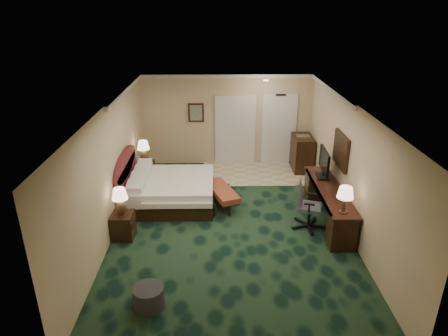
{
  "coord_description": "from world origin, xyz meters",
  "views": [
    {
      "loc": [
        -0.28,
        -7.66,
        4.59
      ],
      "look_at": [
        -0.14,
        0.6,
        1.14
      ],
      "focal_mm": 32.0,
      "sensor_mm": 36.0,
      "label": 1
    }
  ],
  "objects_px": {
    "tv": "(324,164)",
    "ottoman": "(149,297)",
    "lamp_near": "(120,202)",
    "desk": "(328,205)",
    "lamp_far": "(144,152)",
    "nightstand_near": "(123,225)",
    "bed_bench": "(222,197)",
    "desk_chair": "(310,205)",
    "nightstand_far": "(145,173)",
    "minibar": "(302,153)",
    "bed": "(172,191)"
  },
  "relations": [
    {
      "from": "nightstand_far",
      "to": "desk",
      "type": "xyz_separation_m",
      "value": [
        4.43,
        -2.02,
        0.08
      ]
    },
    {
      "from": "bed",
      "to": "nightstand_far",
      "type": "distance_m",
      "value": 1.41
    },
    {
      "from": "tv",
      "to": "ottoman",
      "type": "bearing_deg",
      "value": -133.9
    },
    {
      "from": "lamp_far",
      "to": "desk_chair",
      "type": "distance_m",
      "value": 4.63
    },
    {
      "from": "tv",
      "to": "minibar",
      "type": "height_order",
      "value": "tv"
    },
    {
      "from": "bed",
      "to": "lamp_far",
      "type": "relative_size",
      "value": 3.29
    },
    {
      "from": "tv",
      "to": "desk_chair",
      "type": "distance_m",
      "value": 1.22
    },
    {
      "from": "ottoman",
      "to": "nightstand_far",
      "type": "bearing_deg",
      "value": 99.92
    },
    {
      "from": "nightstand_near",
      "to": "lamp_near",
      "type": "bearing_deg",
      "value": -79.32
    },
    {
      "from": "nightstand_far",
      "to": "lamp_far",
      "type": "height_order",
      "value": "lamp_far"
    },
    {
      "from": "tv",
      "to": "lamp_near",
      "type": "bearing_deg",
      "value": -160.34
    },
    {
      "from": "nightstand_far",
      "to": "bed_bench",
      "type": "distance_m",
      "value": 2.41
    },
    {
      "from": "minibar",
      "to": "bed_bench",
      "type": "bearing_deg",
      "value": -137.17
    },
    {
      "from": "bed_bench",
      "to": "tv",
      "type": "distance_m",
      "value": 2.55
    },
    {
      "from": "nightstand_near",
      "to": "ottoman",
      "type": "height_order",
      "value": "nightstand_near"
    },
    {
      "from": "nightstand_far",
      "to": "tv",
      "type": "bearing_deg",
      "value": -17.11
    },
    {
      "from": "lamp_near",
      "to": "desk",
      "type": "xyz_separation_m",
      "value": [
        4.45,
        0.69,
        -0.46
      ]
    },
    {
      "from": "lamp_near",
      "to": "lamp_far",
      "type": "distance_m",
      "value": 2.76
    },
    {
      "from": "minibar",
      "to": "desk",
      "type": "bearing_deg",
      "value": -89.79
    },
    {
      "from": "bed",
      "to": "bed_bench",
      "type": "height_order",
      "value": "bed"
    },
    {
      "from": "desk",
      "to": "tv",
      "type": "height_order",
      "value": "tv"
    },
    {
      "from": "nightstand_near",
      "to": "tv",
      "type": "xyz_separation_m",
      "value": [
        4.46,
        1.3,
        0.84
      ]
    },
    {
      "from": "bed_bench",
      "to": "nightstand_far",
      "type": "bearing_deg",
      "value": 127.48
    },
    {
      "from": "nightstand_near",
      "to": "desk",
      "type": "bearing_deg",
      "value": 8.18
    },
    {
      "from": "lamp_far",
      "to": "tv",
      "type": "xyz_separation_m",
      "value": [
        4.44,
        -1.42,
        0.2
      ]
    },
    {
      "from": "lamp_near",
      "to": "tv",
      "type": "bearing_deg",
      "value": 16.81
    },
    {
      "from": "lamp_near",
      "to": "tv",
      "type": "height_order",
      "value": "tv"
    },
    {
      "from": "bed_bench",
      "to": "minibar",
      "type": "distance_m",
      "value": 3.24
    },
    {
      "from": "nightstand_near",
      "to": "bed_bench",
      "type": "xyz_separation_m",
      "value": [
        2.08,
        1.4,
        -0.05
      ]
    },
    {
      "from": "lamp_far",
      "to": "ottoman",
      "type": "height_order",
      "value": "lamp_far"
    },
    {
      "from": "nightstand_near",
      "to": "tv",
      "type": "distance_m",
      "value": 4.72
    },
    {
      "from": "nightstand_near",
      "to": "minibar",
      "type": "relative_size",
      "value": 0.53
    },
    {
      "from": "nightstand_far",
      "to": "ottoman",
      "type": "bearing_deg",
      "value": -80.08
    },
    {
      "from": "ottoman",
      "to": "desk",
      "type": "bearing_deg",
      "value": 37.24
    },
    {
      "from": "nightstand_near",
      "to": "nightstand_far",
      "type": "relative_size",
      "value": 0.9
    },
    {
      "from": "ottoman",
      "to": "lamp_near",
      "type": "bearing_deg",
      "value": 112.49
    },
    {
      "from": "nightstand_near",
      "to": "bed_bench",
      "type": "distance_m",
      "value": 2.51
    },
    {
      "from": "desk",
      "to": "desk_chair",
      "type": "distance_m",
      "value": 0.6
    },
    {
      "from": "nightstand_near",
      "to": "desk_chair",
      "type": "height_order",
      "value": "desk_chair"
    },
    {
      "from": "nightstand_near",
      "to": "lamp_far",
      "type": "height_order",
      "value": "lamp_far"
    },
    {
      "from": "nightstand_far",
      "to": "lamp_near",
      "type": "bearing_deg",
      "value": -90.32
    },
    {
      "from": "bed",
      "to": "lamp_far",
      "type": "bearing_deg",
      "value": 125.8
    },
    {
      "from": "bed",
      "to": "minibar",
      "type": "xyz_separation_m",
      "value": [
        3.58,
        2.06,
        0.19
      ]
    },
    {
      "from": "minibar",
      "to": "tv",
      "type": "bearing_deg",
      "value": -89.61
    },
    {
      "from": "nightstand_far",
      "to": "desk_chair",
      "type": "relative_size",
      "value": 0.56
    },
    {
      "from": "ottoman",
      "to": "minibar",
      "type": "relative_size",
      "value": 0.5
    },
    {
      "from": "bed_bench",
      "to": "desk",
      "type": "distance_m",
      "value": 2.5
    },
    {
      "from": "lamp_near",
      "to": "minibar",
      "type": "bearing_deg",
      "value": 39.42
    },
    {
      "from": "desk",
      "to": "bed_bench",
      "type": "bearing_deg",
      "value": 162.28
    },
    {
      "from": "ottoman",
      "to": "tv",
      "type": "height_order",
      "value": "tv"
    }
  ]
}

